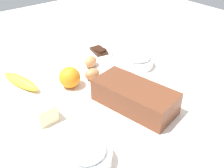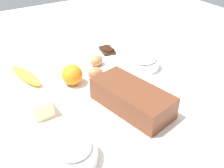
{
  "view_description": "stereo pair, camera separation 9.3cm",
  "coord_description": "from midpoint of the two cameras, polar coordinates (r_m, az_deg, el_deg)",
  "views": [
    {
      "loc": [
        0.61,
        -0.49,
        0.55
      ],
      "look_at": [
        0.0,
        0.0,
        0.04
      ],
      "focal_mm": 41.8,
      "sensor_mm": 36.0,
      "label": 1
    },
    {
      "loc": [
        0.66,
        -0.41,
        0.55
      ],
      "look_at": [
        0.0,
        0.0,
        0.04
      ],
      "focal_mm": 41.8,
      "sensor_mm": 36.0,
      "label": 2
    }
  ],
  "objects": [
    {
      "name": "egg_beside_bowl",
      "position": [
        1.12,
        -1.04,
        5.07
      ],
      "size": [
        0.07,
        0.08,
        0.05
      ],
      "primitive_type": "ellipsoid",
      "rotation": [
        0.0,
        1.57,
        5.16
      ],
      "color": "#B27848",
      "rests_on": "ground_plane"
    },
    {
      "name": "flour_bowl",
      "position": [
        0.7,
        -4.69,
        -14.77
      ],
      "size": [
        0.13,
        0.13,
        0.07
      ],
      "color": "white",
      "rests_on": "ground_plane"
    },
    {
      "name": "egg_near_butter",
      "position": [
        1.03,
        -1.22,
        2.3
      ],
      "size": [
        0.05,
        0.07,
        0.05
      ],
      "primitive_type": "ellipsoid",
      "rotation": [
        0.0,
        1.57,
        4.63
      ],
      "color": "#AD7547",
      "rests_on": "ground_plane"
    },
    {
      "name": "ground_plane",
      "position": [
        0.96,
        2.78,
        -2.59
      ],
      "size": [
        2.4,
        2.4,
        0.02
      ],
      "primitive_type": "cube",
      "color": "beige"
    },
    {
      "name": "chocolate_plate",
      "position": [
        1.23,
        1.11,
        7.06
      ],
      "size": [
        0.13,
        0.13,
        0.03
      ],
      "color": "white",
      "rests_on": "ground_plane"
    },
    {
      "name": "banana",
      "position": [
        1.06,
        -16.01,
        1.7
      ],
      "size": [
        0.19,
        0.09,
        0.04
      ],
      "primitive_type": "ellipsoid",
      "rotation": [
        0.0,
        0.0,
        0.27
      ],
      "color": "yellow",
      "rests_on": "ground_plane"
    },
    {
      "name": "butter_block",
      "position": [
        0.87,
        -12.65,
        -4.68
      ],
      "size": [
        0.09,
        0.07,
        0.06
      ],
      "primitive_type": "cube",
      "rotation": [
        0.0,
        0.0,
        0.03
      ],
      "color": "#F4EDB2",
      "rests_on": "ground_plane"
    },
    {
      "name": "orange_fruit",
      "position": [
        0.99,
        -6.1,
        1.94
      ],
      "size": [
        0.08,
        0.08,
        0.08
      ],
      "primitive_type": "sphere",
      "color": "orange",
      "rests_on": "ground_plane"
    },
    {
      "name": "sugar_bowl",
      "position": [
        1.11,
        9.3,
        4.8
      ],
      "size": [
        0.13,
        0.13,
        0.06
      ],
      "color": "white",
      "rests_on": "ground_plane"
    },
    {
      "name": "loaf_pan",
      "position": [
        0.87,
        7.44,
        -3.08
      ],
      "size": [
        0.3,
        0.18,
        0.08
      ],
      "rotation": [
        0.0,
        0.0,
        0.21
      ],
      "color": "brown",
      "rests_on": "ground_plane"
    }
  ]
}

